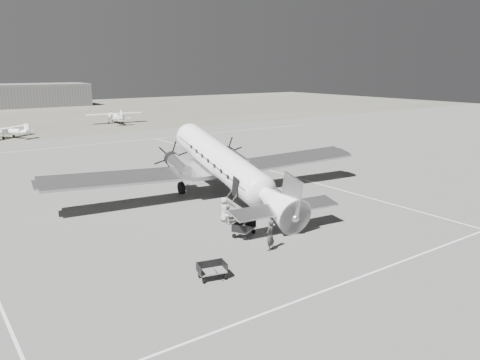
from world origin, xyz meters
name	(u,v)px	position (x,y,z in m)	size (l,w,h in m)	color
ground	(235,211)	(0.00, 0.00, 0.00)	(260.00, 260.00, 0.00)	slate
taxi_line_near	(375,271)	(0.00, -14.00, 0.01)	(60.00, 0.15, 0.01)	silver
taxi_line_right	(338,189)	(12.00, 0.00, 0.01)	(0.15, 80.00, 0.01)	silver
taxi_line_horizon	(81,145)	(0.00, 40.00, 0.01)	(90.00, 0.15, 0.01)	silver
grass_infield	(10,115)	(0.00, 95.00, 0.00)	(260.00, 90.00, 0.01)	#636053
hangar_main	(12,96)	(5.00, 120.00, 3.30)	(42.00, 14.00, 6.60)	slate
dc3_airliner	(226,168)	(1.29, 3.05, 2.89)	(30.31, 21.03, 5.77)	#B5B5B7
light_plane_left	(9,132)	(-7.21, 54.06, 0.98)	(9.41, 7.63, 1.95)	white
light_plane_right	(116,118)	(14.53, 63.87, 1.19)	(11.48, 9.32, 2.38)	white
baggage_cart_near	(244,229)	(-2.70, -5.03, 0.50)	(1.78, 1.26, 1.01)	slate
baggage_cart_far	(212,271)	(-8.03, -9.41, 0.46)	(1.61, 1.14, 0.91)	slate
ground_crew	(270,235)	(-2.85, -8.03, 1.00)	(0.73, 0.48, 2.00)	#313131
ramp_agent	(228,214)	(-2.12, -2.21, 0.73)	(0.71, 0.56, 1.47)	#BCBCB9
passenger	(224,210)	(-2.05, -1.60, 0.91)	(0.89, 0.58, 1.83)	#A9A9A7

